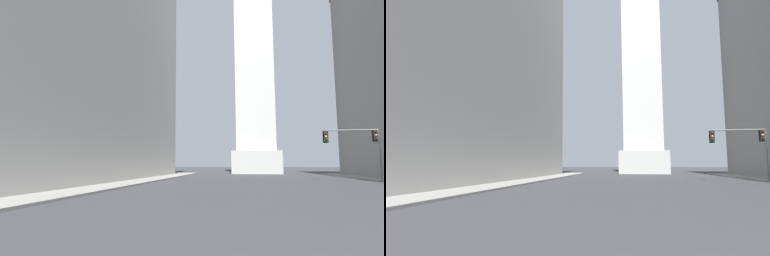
{
  "view_description": "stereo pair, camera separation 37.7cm",
  "coord_description": "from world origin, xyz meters",
  "views": [
    {
      "loc": [
        -2.35,
        -2.4,
        1.8
      ],
      "look_at": [
        -8.35,
        32.32,
        6.09
      ],
      "focal_mm": 28.0,
      "sensor_mm": 36.0,
      "label": 1
    },
    {
      "loc": [
        -1.97,
        -2.34,
        1.8
      ],
      "look_at": [
        -8.35,
        32.32,
        6.09
      ],
      "focal_mm": 28.0,
      "sensor_mm": 36.0,
      "label": 2
    }
  ],
  "objects": [
    {
      "name": "obelisk",
      "position": [
        0.0,
        59.31,
        29.43
      ],
      "size": [
        9.39,
        9.39,
        61.06
      ],
      "color": "silver",
      "rests_on": "ground_plane"
    },
    {
      "name": "sidewalk_left",
      "position": [
        -13.88,
        21.35,
        0.07
      ],
      "size": [
        5.0,
        71.17,
        0.15
      ],
      "primitive_type": "cube",
      "color": "gray",
      "rests_on": "ground_plane"
    },
    {
      "name": "building_left",
      "position": [
        -29.3,
        27.69,
        19.42
      ],
      "size": [
        30.16,
        44.35,
        38.82
      ],
      "color": "#B2AFAA",
      "rests_on": "ground_plane"
    },
    {
      "name": "traffic_light_mid_right",
      "position": [
        9.7,
        31.65,
        4.24
      ],
      "size": [
        5.69,
        0.52,
        5.53
      ],
      "color": "slate",
      "rests_on": "ground_plane"
    }
  ]
}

